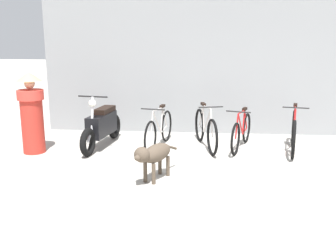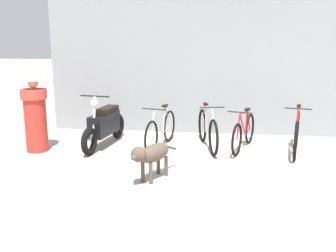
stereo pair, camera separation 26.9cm
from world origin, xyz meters
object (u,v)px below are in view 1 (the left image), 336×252
Objects in this scene: bicycle_0 at (159,130)px; person_in_robes at (32,111)px; bicycle_3 at (294,132)px; stray_dog at (154,154)px; motorcycle at (102,126)px; bicycle_1 at (206,130)px; bicycle_2 at (241,132)px.

bicycle_0 is 2.42m from person_in_robes.
bicycle_3 is 1.55× the size of stray_dog.
bicycle_3 is at bearing 98.84° from motorcycle.
stray_dog is at bearing -36.39° from bicycle_1.
bicycle_2 is 0.82× the size of motorcycle.
person_in_robes reaches higher than motorcycle.
bicycle_3 reaches higher than bicycle_1.
stray_dog is at bearing 43.91° from motorcycle.
bicycle_1 is at bearing 107.41° from bicycle_0.
bicycle_1 is 1.55× the size of stray_dog.
bicycle_0 reaches higher than bicycle_2.
bicycle_1 is (0.91, 0.10, 0.01)m from bicycle_0.
motorcycle is at bearing -78.31° from bicycle_0.
motorcycle is at bearing -100.85° from bicycle_1.
motorcycle is at bearing 163.96° from person_in_robes.
bicycle_3 reaches higher than stray_dog.
motorcycle is at bearing -77.69° from bicycle_3.
person_in_robes reaches higher than bicycle_3.
stray_dog is at bearing 113.42° from person_in_robes.
bicycle_0 is 1.00× the size of bicycle_3.
bicycle_2 is 1.00× the size of person_in_robes.
bicycle_2 is at bearing 104.99° from bicycle_0.
motorcycle is 1.72× the size of stray_dog.
person_in_robes reaches higher than bicycle_1.
stray_dog is (-1.48, -1.89, 0.08)m from bicycle_2.
bicycle_2 is (1.61, 0.10, -0.02)m from bicycle_0.
person_in_robes is at bearing -66.28° from bicycle_0.
bicycle_3 is at bearing 151.86° from stray_dog.
bicycle_1 is 1.67m from bicycle_3.
bicycle_1 is at bearing 101.51° from motorcycle.
person_in_robes is at bearing -91.87° from stray_dog.
bicycle_1 is at bearing -80.96° from bicycle_3.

